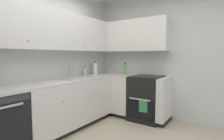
# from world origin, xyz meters

# --- Properties ---
(wall_back) EXTENTS (3.95, 0.05, 2.66)m
(wall_back) POSITION_xyz_m (0.00, 1.48, 1.33)
(wall_back) COLOR silver
(wall_back) RESTS_ON ground_plane
(wall_right) EXTENTS (0.05, 3.00, 2.66)m
(wall_right) POSITION_xyz_m (1.95, 0.00, 1.33)
(wall_right) COLOR silver
(wall_right) RESTS_ON ground_plane
(lower_cabinets_back) EXTENTS (1.81, 0.62, 0.87)m
(lower_cabinets_back) POSITION_xyz_m (0.42, 1.16, 0.44)
(lower_cabinets_back) COLOR silver
(lower_cabinets_back) RESTS_ON ground_plane
(countertop_back) EXTENTS (3.02, 0.60, 0.03)m
(countertop_back) POSITION_xyz_m (0.42, 1.15, 0.89)
(countertop_back) COLOR beige
(countertop_back) RESTS_ON lower_cabinets_back
(lower_cabinets_right) EXTENTS (0.62, 1.16, 0.87)m
(lower_cabinets_right) POSITION_xyz_m (1.63, 0.41, 0.44)
(lower_cabinets_right) COLOR silver
(lower_cabinets_right) RESTS_ON ground_plane
(countertop_right) EXTENTS (0.60, 1.16, 0.03)m
(countertop_right) POSITION_xyz_m (1.63, 0.41, 0.89)
(countertop_right) COLOR beige
(countertop_right) RESTS_ON lower_cabinets_right
(oven_range) EXTENTS (0.68, 0.62, 1.06)m
(oven_range) POSITION_xyz_m (1.65, 0.15, 0.46)
(oven_range) COLOR black
(oven_range) RESTS_ON ground_plane
(upper_cabinets_back) EXTENTS (2.70, 0.34, 0.68)m
(upper_cabinets_back) POSITION_xyz_m (0.26, 1.29, 1.77)
(upper_cabinets_back) COLOR silver
(upper_cabinets_right) EXTENTS (0.32, 1.69, 0.68)m
(upper_cabinets_right) POSITION_xyz_m (1.77, 0.61, 1.77)
(upper_cabinets_right) COLOR silver
(sink) EXTENTS (0.65, 0.40, 0.10)m
(sink) POSITION_xyz_m (0.65, 1.12, 0.87)
(sink) COLOR #B7B7BC
(sink) RESTS_ON countertop_back
(faucet) EXTENTS (0.07, 0.16, 0.26)m
(faucet) POSITION_xyz_m (0.66, 1.33, 1.06)
(faucet) COLOR silver
(faucet) RESTS_ON countertop_back
(soap_bottle) EXTENTS (0.06, 0.06, 0.19)m
(soap_bottle) POSITION_xyz_m (1.06, 1.33, 0.99)
(soap_bottle) COLOR silver
(soap_bottle) RESTS_ON countertop_back
(paper_towel_roll) EXTENTS (0.11, 0.11, 0.32)m
(paper_towel_roll) POSITION_xyz_m (1.38, 1.31, 1.04)
(paper_towel_roll) COLOR white
(paper_towel_roll) RESTS_ON countertop_back
(oil_bottle) EXTENTS (0.07, 0.07, 0.27)m
(oil_bottle) POSITION_xyz_m (1.63, 0.66, 1.04)
(oil_bottle) COLOR #729E66
(oil_bottle) RESTS_ON countertop_right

